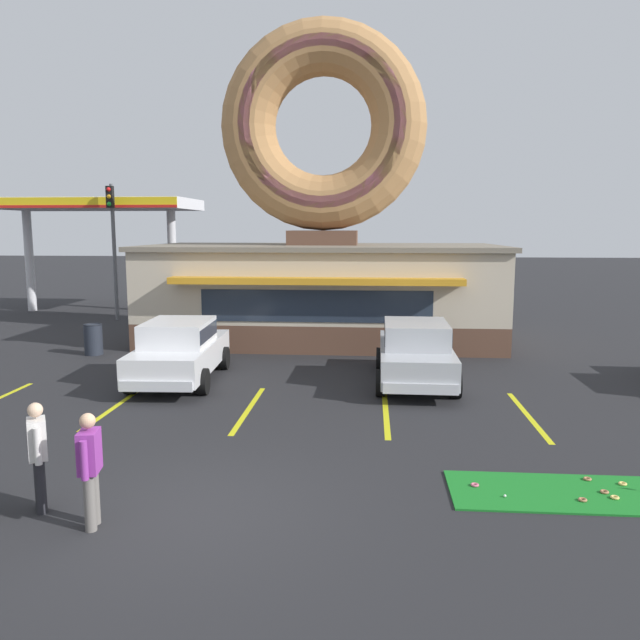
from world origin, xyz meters
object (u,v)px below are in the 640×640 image
golf_ball (505,496)px  traffic_light_pole (113,234)px  car_white (180,348)px  trash_bin (93,339)px  pedestrian_clipboard_woman (90,465)px  pedestrian_beanie_man (38,452)px  car_silver (415,350)px

golf_ball → traffic_light_pole: traffic_light_pole is taller
car_white → trash_bin: bearing=140.0°
car_white → pedestrian_clipboard_woman: (1.25, -7.93, -0.01)m
car_white → pedestrian_beanie_man: bearing=-87.6°
pedestrian_clipboard_woman → trash_bin: pedestrian_clipboard_woman is taller
car_silver → pedestrian_beanie_man: 9.65m
trash_bin → traffic_light_pole: (-2.31, 7.36, 3.21)m
pedestrian_clipboard_woman → traffic_light_pole: 20.05m
car_silver → traffic_light_pole: bearing=139.8°
traffic_light_pole → car_silver: bearing=-40.2°
golf_ball → pedestrian_clipboard_woman: (-5.64, -1.32, 0.81)m
car_silver → car_white: 6.05m
car_silver → pedestrian_clipboard_woman: (-4.80, -8.19, -0.01)m
car_silver → pedestrian_clipboard_woman: car_silver is taller
golf_ball → pedestrian_clipboard_woman: 5.85m
pedestrian_beanie_man → car_silver: bearing=53.5°
car_silver → trash_bin: (-9.81, 2.90, -0.37)m
pedestrian_clipboard_woman → pedestrian_beanie_man: size_ratio=1.00×
car_white → traffic_light_pole: 12.47m
car_white → trash_bin: size_ratio=4.76×
pedestrian_clipboard_woman → trash_bin: 12.17m
car_silver → trash_bin: car_silver is taller
traffic_light_pole → pedestrian_clipboard_woman: bearing=-68.3°
car_white → pedestrian_beanie_man: car_white is taller
golf_ball → pedestrian_beanie_man: (-6.58, -0.89, 0.81)m
car_silver → pedestrian_beanie_man: size_ratio=2.94×
car_silver → traffic_light_pole: 16.13m
trash_bin → golf_ball: bearing=-42.5°
golf_ball → pedestrian_beanie_man: pedestrian_beanie_man is taller
golf_ball → car_white: size_ratio=0.01×
golf_ball → pedestrian_clipboard_woman: pedestrian_clipboard_woman is taller
golf_ball → trash_bin: (-10.66, 9.77, 0.45)m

